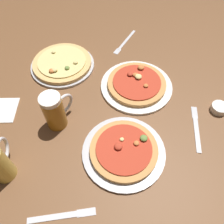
{
  "coord_description": "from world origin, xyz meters",
  "views": [
    {
      "loc": [
        -0.23,
        -0.5,
        0.77
      ],
      "look_at": [
        0.0,
        0.0,
        0.02
      ],
      "focal_mm": 36.46,
      "sensor_mm": 36.0,
      "label": 1
    }
  ],
  "objects": [
    {
      "name": "pizza_plate_far",
      "position": [
        0.17,
        0.1,
        0.02
      ],
      "size": [
        0.32,
        0.32,
        0.05
      ],
      "color": "silver",
      "rests_on": "ground_plane"
    },
    {
      "name": "napkin_folded",
      "position": [
        -0.4,
        0.21,
        0.0
      ],
      "size": [
        0.15,
        0.16,
        0.01
      ],
      "primitive_type": "cube",
      "rotation": [
        0.0,
        0.0,
        -0.42
      ],
      "color": "white",
      "rests_on": "ground_plane"
    },
    {
      "name": "ground_plane",
      "position": [
        0.0,
        0.0,
        -0.01
      ],
      "size": [
        2.4,
        2.4,
        0.03
      ],
      "primitive_type": "cube",
      "color": "brown"
    },
    {
      "name": "pizza_plate_side",
      "position": [
        -0.1,
        0.37,
        0.02
      ],
      "size": [
        0.31,
        0.31,
        0.05
      ],
      "color": "#B2B2B7",
      "rests_on": "ground_plane"
    },
    {
      "name": "ramekin_sauce",
      "position": [
        0.42,
        -0.17,
        0.01
      ],
      "size": [
        0.07,
        0.07,
        0.03
      ],
      "primitive_type": "cylinder",
      "color": "silver",
      "rests_on": "ground_plane"
    },
    {
      "name": "fork_left",
      "position": [
        0.26,
        0.41,
        0.0
      ],
      "size": [
        0.2,
        0.15,
        0.01
      ],
      "color": "silver",
      "rests_on": "ground_plane"
    },
    {
      "name": "beer_mug_dark",
      "position": [
        -0.21,
        0.06,
        0.08
      ],
      "size": [
        0.13,
        0.09,
        0.16
      ],
      "color": "#9E6619",
      "rests_on": "ground_plane"
    },
    {
      "name": "pizza_plate_near",
      "position": [
        -0.03,
        -0.17,
        0.02
      ],
      "size": [
        0.31,
        0.31,
        0.05
      ],
      "color": "#B2B2B7",
      "rests_on": "ground_plane"
    },
    {
      "name": "knife_spare",
      "position": [
        0.28,
        -0.2,
        0.0
      ],
      "size": [
        0.13,
        0.2,
        0.01
      ],
      "color": "silver",
      "rests_on": "ground_plane"
    },
    {
      "name": "knife_right",
      "position": [
        -0.31,
        -0.29,
        0.0
      ],
      "size": [
        0.21,
        0.08,
        0.01
      ],
      "color": "silver",
      "rests_on": "ground_plane"
    }
  ]
}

